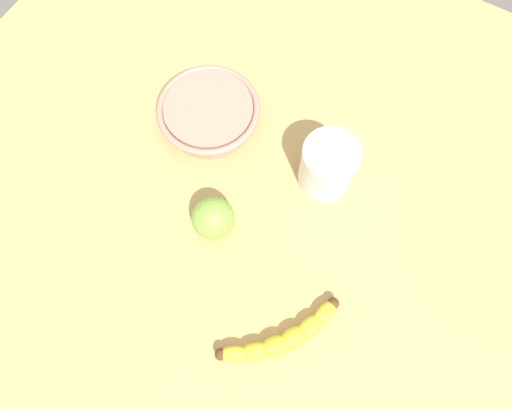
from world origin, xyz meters
TOP-DOWN VIEW (x-y plane):
  - wooden_tabletop at (0.00, 0.00)cm, footprint 120.00×120.00cm
  - banana at (17.11, 17.20)cm, footprint 16.78×12.95cm
  - smoothie_glass at (-9.79, 10.50)cm, footprint 9.13×9.13cm
  - ceramic_bowl at (-9.38, -12.08)cm, footprint 17.86×17.86cm
  - green_apple_fruit at (6.75, -1.15)cm, footprint 6.84×6.84cm

SIDE VIEW (x-z plane):
  - wooden_tabletop at x=0.00cm, z-range 0.00..3.00cm
  - banana at x=17.11cm, z-range 3.00..6.05cm
  - ceramic_bowl at x=-9.38cm, z-range 3.45..8.08cm
  - green_apple_fruit at x=6.75cm, z-range 3.00..9.84cm
  - smoothie_glass at x=-9.79cm, z-range 2.86..12.29cm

